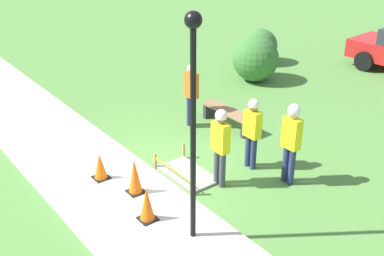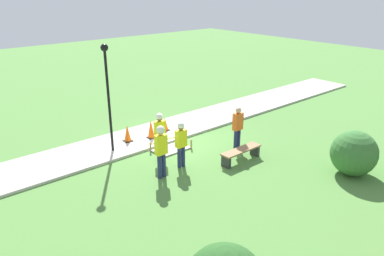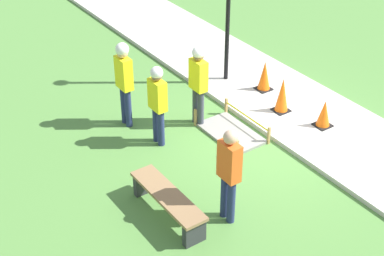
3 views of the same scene
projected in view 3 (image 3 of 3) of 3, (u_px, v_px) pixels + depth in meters
name	position (u px, v px, depth m)	size (l,w,h in m)	color
ground_plane	(270.00, 139.00, 12.14)	(60.00, 60.00, 0.00)	#51843D
sidewalk	(313.00, 119.00, 12.69)	(28.00, 2.43, 0.10)	#BCB7AD
wet_concrete_patch	(231.00, 133.00, 12.28)	(1.47, 0.88, 0.39)	gray
traffic_cone_near_patch	(324.00, 114.00, 12.23)	(0.34, 0.34, 0.60)	black
traffic_cone_far_patch	(282.00, 95.00, 12.69)	(0.34, 0.34, 0.79)	black
traffic_cone_sidewalk_edge	(264.00, 76.00, 13.53)	(0.34, 0.34, 0.71)	black
park_bench	(168.00, 201.00, 9.96)	(1.77, 0.44, 0.48)	#2D2D33
worker_supervisor	(124.00, 76.00, 12.02)	(0.40, 0.27, 1.89)	navy
worker_assistant	(158.00, 99.00, 11.48)	(0.40, 0.25, 1.73)	navy
worker_trainee	(198.00, 79.00, 12.07)	(0.40, 0.26, 1.81)	#383D47
bystander_in_orange_shirt	(229.00, 171.00, 9.54)	(0.40, 0.23, 1.79)	navy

